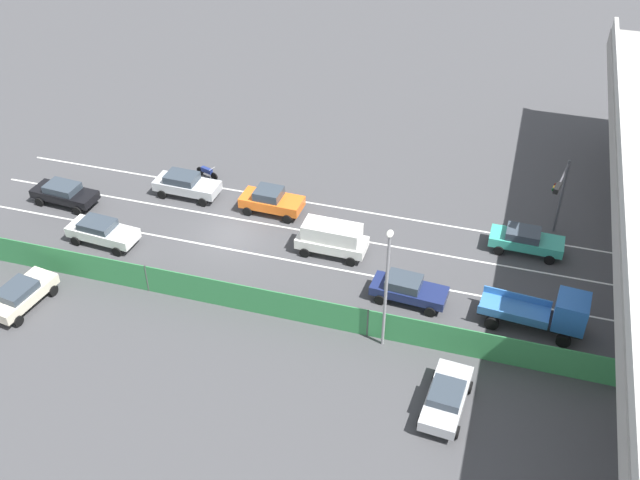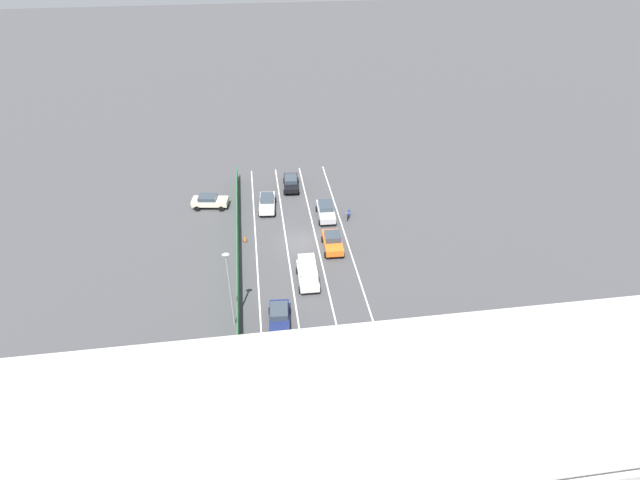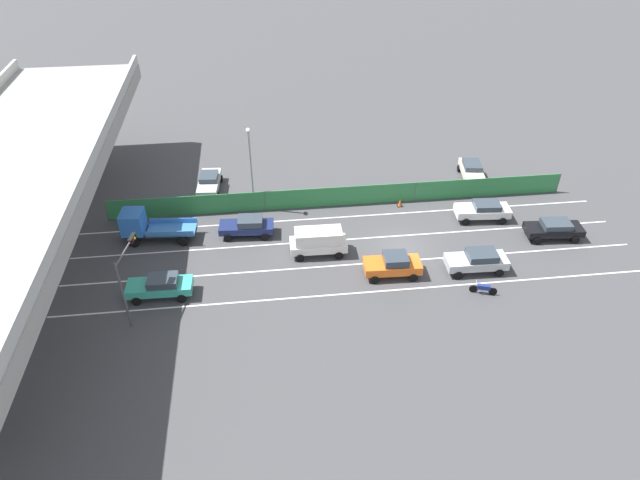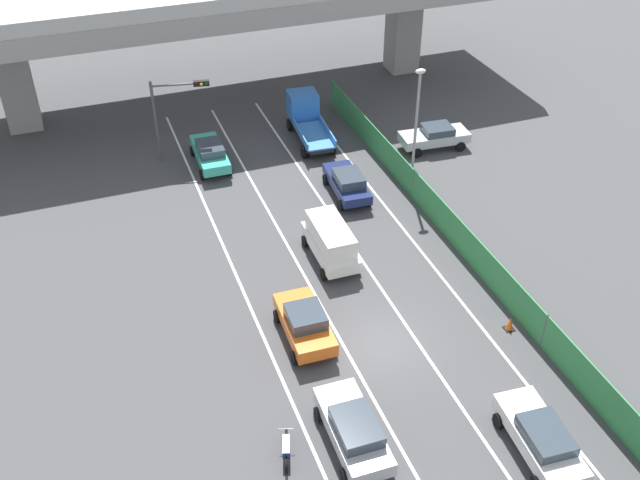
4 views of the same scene
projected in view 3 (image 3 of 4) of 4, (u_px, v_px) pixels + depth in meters
name	position (u px, v px, depth m)	size (l,w,h in m)	color
ground_plane	(403.00, 248.00, 44.44)	(300.00, 300.00, 0.00)	#424244
lane_line_left_edge	(364.00, 292.00, 40.16)	(0.14, 43.94, 0.01)	silver
lane_line_mid_left	(357.00, 264.00, 42.76)	(0.14, 43.94, 0.01)	silver
lane_line_mid_right	(350.00, 239.00, 45.37)	(0.14, 43.94, 0.01)	silver
lane_line_right_edge	(344.00, 217.00, 47.98)	(0.14, 43.94, 0.01)	silver
elevated_overpass	(5.00, 192.00, 37.58)	(44.29, 11.70, 9.03)	gray
green_fence	(341.00, 196.00, 48.92)	(0.10, 40.04, 1.87)	#338447
car_van_white	(318.00, 240.00, 43.20)	(2.10, 4.43, 2.12)	silver
car_taxi_teal	(160.00, 286.00, 39.40)	(2.02, 4.60, 1.60)	teal
car_sedan_silver	(477.00, 260.00, 41.67)	(2.10, 4.61, 1.66)	#B7BABC
car_sedan_black	(554.00, 228.00, 45.07)	(2.24, 4.65, 1.53)	black
car_sedan_navy	(248.00, 226.00, 45.38)	(2.17, 4.49, 1.60)	navy
car_hatchback_white	(483.00, 210.00, 47.23)	(2.25, 4.67, 1.59)	silver
car_taxi_orange	(393.00, 264.00, 41.25)	(2.17, 4.26, 1.75)	orange
flatbed_truck_blue	(145.00, 226.00, 44.59)	(2.54, 5.84, 2.62)	black
motorcycle	(483.00, 288.00, 39.82)	(0.82, 1.88, 0.93)	black
parked_sedan_cream	(472.00, 170.00, 52.77)	(4.42, 2.50, 1.56)	beige
parked_wagon_silver	(209.00, 182.00, 51.06)	(4.56, 2.28, 1.54)	#B2B5B7
traffic_light	(127.00, 270.00, 36.24)	(3.53, 0.98, 5.35)	#47474C
street_lamp	(251.00, 162.00, 46.36)	(0.60, 0.36, 7.60)	gray
traffic_cone	(400.00, 203.00, 49.18)	(0.47, 0.47, 0.69)	orange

